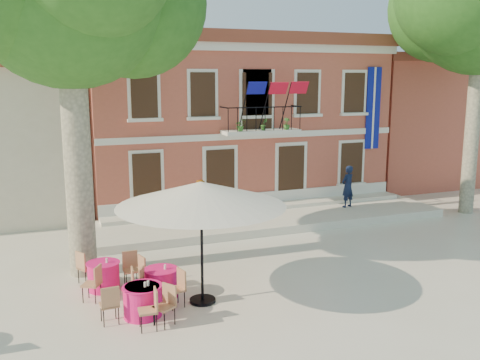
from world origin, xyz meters
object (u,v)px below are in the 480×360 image
object	(u,v)px
cafe_table_1	(144,299)
cafe_table_3	(141,300)
pedestrian_navy	(348,186)
patio_umbrella	(201,194)
pedestrian_orange	(202,202)
cafe_table_4	(161,282)
cafe_table_0	(103,275)

from	to	relation	value
cafe_table_1	cafe_table_3	xyz separation A→B (m)	(-0.08, -0.05, 0.01)
pedestrian_navy	cafe_table_1	world-z (taller)	pedestrian_navy
patio_umbrella	cafe_table_1	distance (m)	2.87
pedestrian_orange	cafe_table_3	distance (m)	7.19
pedestrian_navy	cafe_table_4	size ratio (longest dim) A/B	0.89
patio_umbrella	pedestrian_navy	world-z (taller)	patio_umbrella
patio_umbrella	pedestrian_orange	bearing A→B (deg)	72.97
cafe_table_0	cafe_table_3	xyz separation A→B (m)	(0.62, -2.05, 0.00)
pedestrian_orange	cafe_table_3	world-z (taller)	pedestrian_orange
pedestrian_navy	pedestrian_orange	bearing A→B (deg)	-14.39
cafe_table_4	patio_umbrella	bearing A→B (deg)	-36.87
cafe_table_0	patio_umbrella	bearing A→B (deg)	-37.52
cafe_table_0	cafe_table_1	bearing A→B (deg)	-70.50
cafe_table_3	cafe_table_4	bearing A→B (deg)	54.27
pedestrian_navy	cafe_table_3	distance (m)	12.04
patio_umbrella	cafe_table_3	distance (m)	2.91
patio_umbrella	pedestrian_orange	size ratio (longest dim) A/B	2.50
pedestrian_orange	cafe_table_4	xyz separation A→B (m)	(-2.73, -5.27, -0.73)
patio_umbrella	cafe_table_1	bearing A→B (deg)	-170.32
pedestrian_navy	cafe_table_1	bearing A→B (deg)	15.64
patio_umbrella	cafe_table_3	xyz separation A→B (m)	(-1.63, -0.32, -2.40)
pedestrian_orange	cafe_table_4	bearing A→B (deg)	-161.28
patio_umbrella	cafe_table_4	size ratio (longest dim) A/B	2.15
patio_umbrella	cafe_table_0	xyz separation A→B (m)	(-2.25, 1.73, -2.40)
patio_umbrella	cafe_table_0	size ratio (longest dim) A/B	2.26
patio_umbrella	cafe_table_3	size ratio (longest dim) A/B	2.26
pedestrian_navy	cafe_table_0	distance (m)	11.59
pedestrian_navy	cafe_table_1	xyz separation A→B (m)	(-9.88, -6.66, -0.76)
pedestrian_orange	cafe_table_0	world-z (taller)	pedestrian_orange
cafe_table_0	cafe_table_3	distance (m)	2.14
patio_umbrella	pedestrian_navy	bearing A→B (deg)	37.53
pedestrian_navy	cafe_table_3	world-z (taller)	pedestrian_navy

